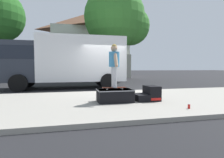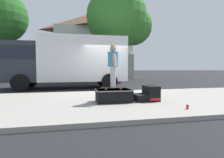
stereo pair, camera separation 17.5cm
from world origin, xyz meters
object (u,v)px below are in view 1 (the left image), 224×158
skater_kid (114,62)px  box_truck (65,60)px  skate_box (115,95)px  skateboard (114,88)px  street_tree_neighbour (118,20)px  kicker_ramp (148,94)px  soda_can (189,106)px

skater_kid → box_truck: size_ratio=0.20×
skate_box → skater_kid: skater_kid is taller
skateboard → skate_box: bearing=-32.4°
skate_box → box_truck: size_ratio=0.16×
skate_box → street_tree_neighbour: size_ratio=0.14×
skate_box → box_truck: bearing=106.4°
box_truck → skate_box: bearing=-73.6°
kicker_ramp → street_tree_neighbour: (1.69, 10.20, 5.17)m
skater_kid → street_tree_neighbour: (2.89, 10.19, 4.07)m
kicker_ramp → soda_can: (0.54, -1.43, -0.14)m
skateboard → soda_can: 2.30m
kicker_ramp → skateboard: 1.23m
skateboard → street_tree_neighbour: bearing=74.2°
skater_kid → street_tree_neighbour: size_ratio=0.17×
skateboard → soda_can: (1.74, -1.45, -0.40)m
kicker_ramp → soda_can: size_ratio=6.34×
kicker_ramp → box_truck: (-2.82, 5.58, 1.37)m
kicker_ramp → box_truck: bearing=116.8°
soda_can → street_tree_neighbour: bearing=84.4°
box_truck → street_tree_neighbour: 7.49m
skate_box → street_tree_neighbour: street_tree_neighbour is taller
skater_kid → box_truck: bearing=106.2°
skate_box → kicker_ramp: size_ratio=1.43×
kicker_ramp → street_tree_neighbour: size_ratio=0.10×
skateboard → box_truck: (-1.62, 5.57, 1.12)m
kicker_ramp → soda_can: bearing=-69.3°
skate_box → skateboard: size_ratio=1.46×
skater_kid → box_truck: (-1.62, 5.57, 0.28)m
soda_can → box_truck: size_ratio=0.02×
box_truck → street_tree_neighbour: size_ratio=0.83×
kicker_ramp → box_truck: 6.40m
skateboard → soda_can: size_ratio=6.19×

